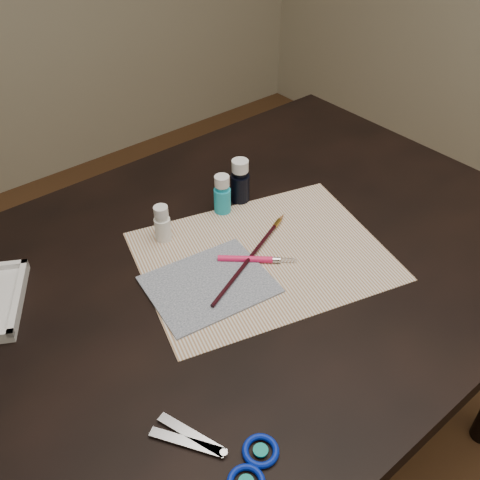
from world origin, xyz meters
TOP-DOWN VIEW (x-y plane):
  - ground at (0.00, 0.00)m, footprint 3.50×3.50m
  - table at (0.00, 0.00)m, footprint 1.30×0.90m
  - paper at (0.04, -0.02)m, footprint 0.54×0.47m
  - canvas at (-0.09, -0.02)m, footprint 0.24×0.20m
  - paint_bottle_white at (-0.08, 0.15)m, footprint 0.04×0.04m
  - paint_bottle_cyan at (0.07, 0.15)m, footprint 0.04×0.04m
  - paint_bottle_navy at (0.13, 0.16)m, footprint 0.05×0.05m
  - paintbrush at (0.02, -0.01)m, footprint 0.28×0.13m
  - craft_knife at (0.02, -0.03)m, footprint 0.12×0.11m
  - scissors at (-0.28, -0.28)m, footprint 0.19×0.22m

SIDE VIEW (x-z plane):
  - ground at x=0.00m, z-range -0.02..0.00m
  - table at x=0.00m, z-range 0.00..0.75m
  - paper at x=0.04m, z-range 0.75..0.75m
  - canvas at x=-0.09m, z-range 0.75..0.76m
  - scissors at x=-0.28m, z-range 0.75..0.76m
  - craft_knife at x=0.02m, z-range 0.75..0.76m
  - paintbrush at x=0.02m, z-range 0.76..0.76m
  - paint_bottle_white at x=-0.08m, z-range 0.75..0.83m
  - paint_bottle_cyan at x=0.07m, z-range 0.75..0.84m
  - paint_bottle_navy at x=0.13m, z-range 0.75..0.85m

